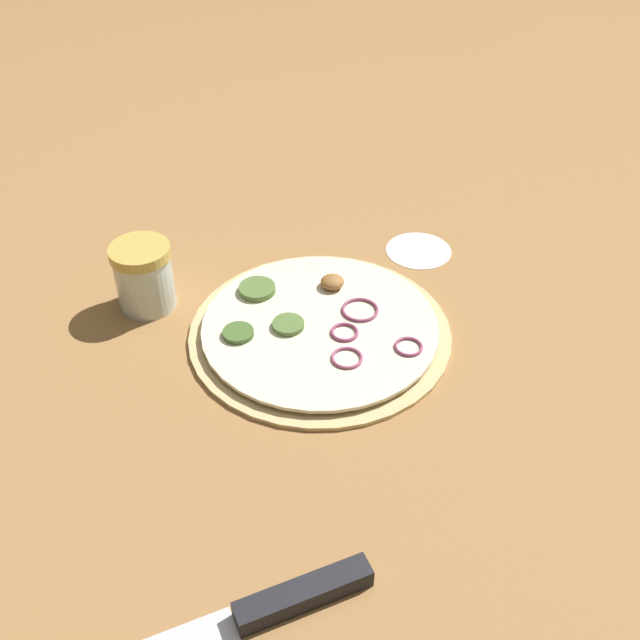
# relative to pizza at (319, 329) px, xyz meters

# --- Properties ---
(ground_plane) EXTENTS (3.00, 3.00, 0.00)m
(ground_plane) POSITION_rel_pizza_xyz_m (0.00, -0.00, -0.01)
(ground_plane) COLOR #9E703F
(pizza) EXTENTS (0.28, 0.28, 0.03)m
(pizza) POSITION_rel_pizza_xyz_m (0.00, 0.00, 0.00)
(pizza) COLOR #D6B77A
(pizza) RESTS_ON ground_plane
(knife) EXTENTS (0.31, 0.12, 0.02)m
(knife) POSITION_rel_pizza_xyz_m (-0.10, -0.32, -0.00)
(knife) COLOR silver
(knife) RESTS_ON ground_plane
(spice_jar) EXTENTS (0.07, 0.07, 0.08)m
(spice_jar) POSITION_rel_pizza_xyz_m (-0.18, 0.07, 0.03)
(spice_jar) COLOR silver
(spice_jar) RESTS_ON ground_plane
(flour_patch) EXTENTS (0.08, 0.08, 0.00)m
(flour_patch) POSITION_rel_pizza_xyz_m (0.14, 0.14, -0.01)
(flour_patch) COLOR white
(flour_patch) RESTS_ON ground_plane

